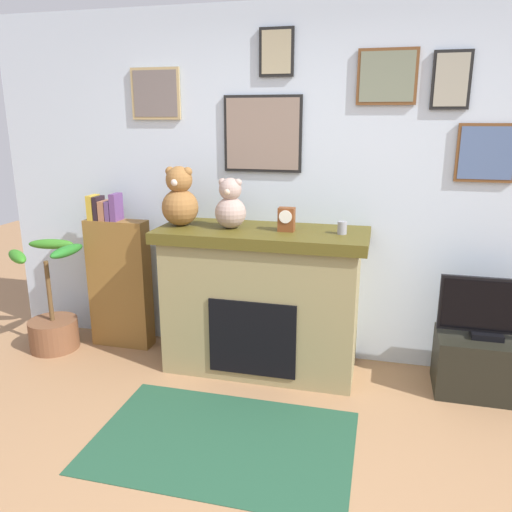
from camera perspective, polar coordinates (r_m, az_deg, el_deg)
The scene contains 11 objects.
back_wall at distance 3.82m, azimuth 7.17°, elevation 7.46°, with size 5.20×0.15×2.60m.
fireplace at distance 3.73m, azimuth 0.68°, elevation -4.86°, with size 1.49×0.64×1.06m.
bookshelf at distance 4.23m, azimuth -15.13°, elevation -2.57°, with size 0.49×0.16×1.26m.
potted_plant at distance 4.42m, azimuth -21.92°, elevation -6.49°, with size 0.57×0.52×0.88m.
tv_stand at distance 3.84m, azimuth 24.09°, elevation -11.11°, with size 0.62×0.40×0.40m, color black.
television at distance 3.68m, azimuth 24.77°, elevation -5.45°, with size 0.64×0.14×0.42m.
area_rug at distance 3.15m, azimuth -3.74°, elevation -20.02°, with size 1.50×0.97×0.01m, color #214C34.
candle_jar at distance 3.47m, azimuth 9.66°, elevation 3.15°, with size 0.06×0.06×0.09m, color gray.
mantel_clock at distance 3.51m, azimuth 3.44°, elevation 4.13°, with size 0.11×0.08×0.16m.
teddy_bear_grey at distance 3.72m, azimuth -8.56°, elevation 6.34°, with size 0.27×0.27×0.43m.
teddy_bear_cream at distance 3.59m, azimuth -2.89°, elevation 5.66°, with size 0.22×0.22×0.36m.
Camera 1 is at (0.46, -1.76, 1.82)m, focal length 35.60 mm.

